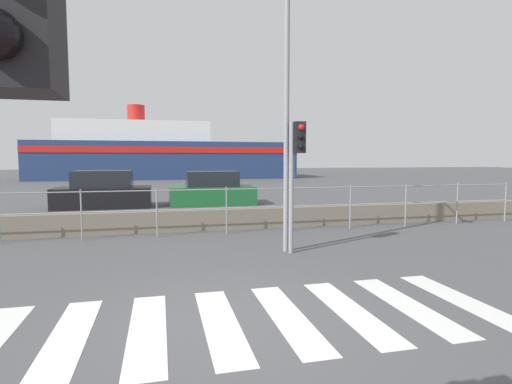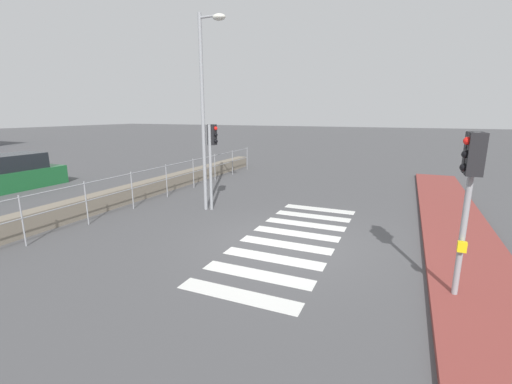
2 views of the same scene
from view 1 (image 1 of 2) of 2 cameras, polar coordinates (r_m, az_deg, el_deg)
name	(u,v)px [view 1 (image 1 of 2)]	position (r m, az deg, el deg)	size (l,w,h in m)	color
ground_plane	(230,322)	(5.40, -3.77, -18.05)	(160.00, 160.00, 0.00)	#4C4C4F
crosswalk	(255,319)	(5.46, -0.20, -17.73)	(6.75, 2.40, 0.01)	silver
seawall	(190,220)	(11.91, -9.38, -3.94)	(22.92, 0.55, 0.60)	slate
harbor_fence	(192,204)	(10.97, -9.09, -1.75)	(20.67, 0.04, 1.32)	gray
traffic_light_far	(296,157)	(8.81, 5.76, 4.98)	(0.34, 0.32, 2.90)	gray
streetlamp	(289,77)	(8.98, 4.74, 16.09)	(0.32, 0.95, 6.28)	gray
ferry_boat	(162,155)	(44.39, -13.35, 5.20)	(26.60, 8.45, 7.71)	navy
parked_car_black	(103,192)	(18.31, -20.97, 0.03)	(3.94, 1.84, 1.59)	black
parked_car_green	(212,190)	(18.30, -6.32, 0.23)	(3.83, 1.85, 1.53)	#1E6633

